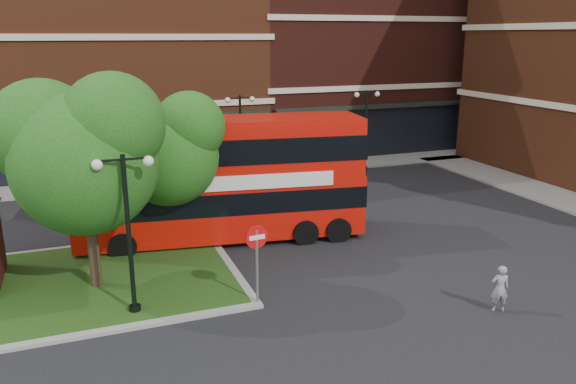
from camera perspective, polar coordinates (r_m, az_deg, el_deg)
name	(u,v)px	position (r m, az deg, el deg)	size (l,w,h in m)	color
ground	(304,289)	(19.12, 1.66, -9.87)	(120.00, 120.00, 0.00)	black
pavement_far	(200,176)	(34.11, -8.88, 1.61)	(44.00, 3.00, 0.12)	slate
terrace_far_left	(48,55)	(39.99, -23.24, 12.68)	(26.00, 12.00, 14.00)	brown
terrace_far_right	(356,38)	(44.94, 6.88, 15.27)	(18.00, 12.00, 16.00)	#471911
traffic_island	(50,288)	(20.69, -23.04, -8.94)	(12.60, 7.60, 0.15)	gray
tree_island_west	(80,149)	(18.84, -20.35, 4.14)	(5.40, 4.71, 7.21)	#2D2116
tree_island_east	(166,145)	(21.60, -12.30, 4.64)	(4.46, 3.90, 6.29)	#2D2116
lamp_island	(128,227)	(17.07, -15.92, -3.46)	(1.72, 0.36, 5.00)	black
lamp_far_left	(241,134)	(32.10, -4.83, 5.92)	(1.72, 0.36, 5.00)	black
lamp_far_right	(366,126)	(35.09, 7.91, 6.66)	(1.72, 0.36, 5.00)	black
bus	(221,171)	(22.90, -6.85, 2.08)	(11.85, 4.27, 4.42)	#BE1007
woman	(500,288)	(18.61, 20.72, -9.15)	(0.55, 0.36, 1.50)	gray
car_silver	(132,172)	(32.92, -15.61, 1.93)	(1.76, 4.37, 1.49)	silver
car_white	(260,170)	(32.85, -2.85, 2.30)	(1.37, 3.92, 1.29)	white
no_entry_sign	(257,249)	(17.38, -3.20, -5.81)	(0.73, 0.13, 2.64)	slate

